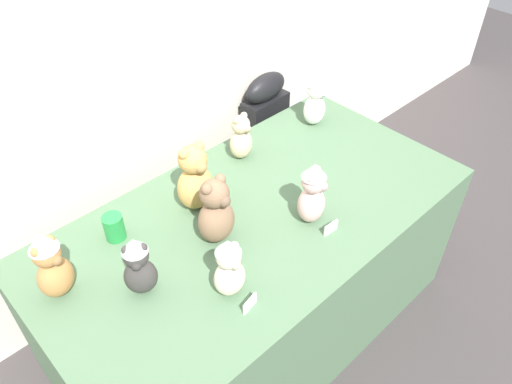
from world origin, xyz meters
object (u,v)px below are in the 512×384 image
Objects in this scene: teddy_bear_honey at (195,179)px; teddy_bear_sand at (241,138)px; display_table at (256,274)px; teddy_bear_charcoal at (138,266)px; teddy_bear_snow at (315,100)px; teddy_bear_mocha at (216,212)px; teddy_bear_caramel at (51,265)px; party_cup_green at (114,227)px; teddy_bear_cream at (229,268)px; teddy_bear_blush at (312,193)px; instrument_case at (265,147)px.

teddy_bear_honey is 0.39m from teddy_bear_sand.
display_table is 7.22× the size of teddy_bear_charcoal.
teddy_bear_honey reaches higher than teddy_bear_snow.
teddy_bear_snow is at bearing 23.05° from display_table.
teddy_bear_mocha is (0.35, 0.01, 0.01)m from teddy_bear_charcoal.
party_cup_green is at bearing -0.10° from teddy_bear_caramel.
teddy_bear_caramel is 1.01m from teddy_bear_sand.
teddy_bear_cream is at bearing -146.32° from display_table.
teddy_bear_charcoal is 1.12× the size of teddy_bear_sand.
teddy_bear_cream is at bearing -173.05° from teddy_bear_snow.
teddy_bear_blush is 0.39m from teddy_bear_mocha.
instrument_case is 0.55m from teddy_bear_snow.
teddy_bear_cream is at bearing -128.24° from teddy_bear_mocha.
teddy_bear_charcoal is at bearing 173.91° from teddy_bear_mocha.
teddy_bear_caramel is at bearing 138.09° from teddy_bear_cream.
teddy_bear_caramel is (-0.78, 0.19, 0.53)m from display_table.
teddy_bear_snow is at bearing -86.88° from instrument_case.
instrument_case is at bearing -2.39° from teddy_bear_caramel.
teddy_bear_honey is at bearing 67.21° from teddy_bear_cream.
teddy_bear_mocha reaches higher than teddy_bear_blush.
instrument_case is (0.65, 0.61, 0.09)m from display_table.
teddy_bear_honey is 0.48m from teddy_bear_cream.
display_table is 8.11× the size of teddy_bear_sand.
teddy_bear_sand is at bearing 56.19° from teddy_bear_charcoal.
teddy_bear_caramel is 2.61× the size of party_cup_green.
teddy_bear_snow reaches higher than party_cup_green.
teddy_bear_snow reaches higher than teddy_bear_sand.
teddy_bear_caramel is at bearing 164.35° from teddy_bear_snow.
display_table is at bearing -176.80° from teddy_bear_snow.
party_cup_green is at bearing 128.01° from teddy_bear_mocha.
teddy_bear_blush is 1.10× the size of teddy_bear_cream.
display_table is 6.60× the size of teddy_bear_snow.
display_table is at bearing 106.59° from teddy_bear_blush.
display_table is 0.64m from teddy_bear_sand.
teddy_bear_snow is 0.47m from teddy_bear_sand.
teddy_bear_cream reaches higher than party_cup_green.
teddy_bear_sand is (0.43, 0.33, -0.03)m from teddy_bear_mocha.
party_cup_green is (-0.35, 0.07, -0.09)m from teddy_bear_honey.
teddy_bear_snow is (0.69, 0.29, 0.53)m from display_table.
instrument_case reaches higher than party_cup_green.
teddy_bear_snow is 1.09× the size of teddy_bear_cream.
teddy_bear_charcoal is 0.91× the size of teddy_bear_snow.
teddy_bear_blush is at bearing -53.53° from teddy_bear_honey.
instrument_case is 1.43m from teddy_bear_charcoal.
teddy_bear_snow is at bearing 17.96° from teddy_bear_blush.
instrument_case reaches higher than display_table.
teddy_bear_caramel is 1.47m from teddy_bear_snow.
teddy_bear_mocha is at bearing -44.00° from party_cup_green.
teddy_bear_sand is at bearing 46.32° from teddy_bear_cream.
teddy_bear_mocha is (0.57, -0.18, -0.00)m from teddy_bear_caramel.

